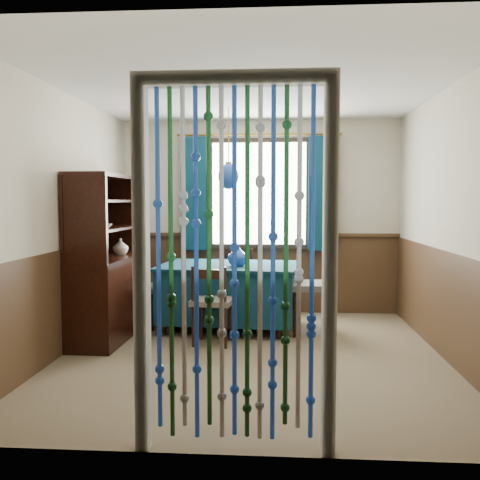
# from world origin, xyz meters

# --- Properties ---
(floor) EXTENTS (4.00, 4.00, 0.00)m
(floor) POSITION_xyz_m (0.00, 0.00, 0.00)
(floor) COLOR brown
(floor) RESTS_ON ground
(ceiling) EXTENTS (4.00, 4.00, 0.00)m
(ceiling) POSITION_xyz_m (0.00, 0.00, 2.50)
(ceiling) COLOR silver
(ceiling) RESTS_ON ground
(wall_back) EXTENTS (3.60, 0.00, 3.60)m
(wall_back) POSITION_xyz_m (0.00, 2.00, 1.25)
(wall_back) COLOR beige
(wall_back) RESTS_ON ground
(wall_front) EXTENTS (3.60, 0.00, 3.60)m
(wall_front) POSITION_xyz_m (0.00, -2.00, 1.25)
(wall_front) COLOR beige
(wall_front) RESTS_ON ground
(wall_left) EXTENTS (0.00, 4.00, 4.00)m
(wall_left) POSITION_xyz_m (-1.80, 0.00, 1.25)
(wall_left) COLOR beige
(wall_left) RESTS_ON ground
(wall_right) EXTENTS (0.00, 4.00, 4.00)m
(wall_right) POSITION_xyz_m (1.80, 0.00, 1.25)
(wall_right) COLOR beige
(wall_right) RESTS_ON ground
(wainscot_back) EXTENTS (3.60, 0.00, 3.60)m
(wainscot_back) POSITION_xyz_m (0.00, 1.99, 0.50)
(wainscot_back) COLOR #412B18
(wainscot_back) RESTS_ON ground
(wainscot_front) EXTENTS (3.60, 0.00, 3.60)m
(wainscot_front) POSITION_xyz_m (0.00, -1.99, 0.50)
(wainscot_front) COLOR #412B18
(wainscot_front) RESTS_ON ground
(wainscot_left) EXTENTS (0.00, 4.00, 4.00)m
(wainscot_left) POSITION_xyz_m (-1.79, 0.00, 0.50)
(wainscot_left) COLOR #412B18
(wainscot_left) RESTS_ON ground
(wainscot_right) EXTENTS (0.00, 4.00, 4.00)m
(wainscot_right) POSITION_xyz_m (1.79, 0.00, 0.50)
(wainscot_right) COLOR #412B18
(wainscot_right) RESTS_ON ground
(window) EXTENTS (1.32, 0.12, 1.42)m
(window) POSITION_xyz_m (0.00, 1.95, 1.55)
(window) COLOR black
(window) RESTS_ON wall_back
(doorway) EXTENTS (1.16, 0.12, 2.18)m
(doorway) POSITION_xyz_m (0.00, -1.94, 1.05)
(doorway) COLOR silver
(doorway) RESTS_ON ground
(dining_table) EXTENTS (1.61, 1.17, 0.74)m
(dining_table) POSITION_xyz_m (-0.31, 1.04, 0.43)
(dining_table) COLOR #0C2E3E
(dining_table) RESTS_ON floor
(chair_near) EXTENTS (0.44, 0.43, 0.81)m
(chair_near) POSITION_xyz_m (-0.42, 0.35, 0.43)
(chair_near) COLOR black
(chair_near) RESTS_ON floor
(chair_far) EXTENTS (0.50, 0.48, 0.85)m
(chair_far) POSITION_xyz_m (-0.28, 1.73, 0.45)
(chair_far) COLOR black
(chair_far) RESTS_ON floor
(chair_left) EXTENTS (0.51, 0.52, 0.84)m
(chair_left) POSITION_xyz_m (-1.28, 1.09, 0.45)
(chair_left) COLOR black
(chair_left) RESTS_ON floor
(chair_right) EXTENTS (0.51, 0.52, 0.97)m
(chair_right) POSITION_xyz_m (0.64, 0.92, 0.51)
(chair_right) COLOR black
(chair_right) RESTS_ON floor
(sideboard) EXTENTS (0.49, 1.34, 1.73)m
(sideboard) POSITION_xyz_m (-1.55, 0.53, 0.60)
(sideboard) COLOR black
(sideboard) RESTS_ON floor
(pendant_lamp) EXTENTS (0.23, 0.23, 0.91)m
(pendant_lamp) POSITION_xyz_m (-0.31, 1.04, 1.74)
(pendant_lamp) COLOR olive
(pendant_lamp) RESTS_ON ceiling
(vase_table) EXTENTS (0.23, 0.23, 0.22)m
(vase_table) POSITION_xyz_m (-0.20, 0.90, 0.85)
(vase_table) COLOR navy
(vase_table) RESTS_ON dining_table
(bowl_shelf) EXTENTS (0.24, 0.24, 0.05)m
(bowl_shelf) POSITION_xyz_m (-1.49, 0.22, 1.21)
(bowl_shelf) COLOR beige
(bowl_shelf) RESTS_ON sideboard
(vase_sideboard) EXTENTS (0.20, 0.20, 0.20)m
(vase_sideboard) POSITION_xyz_m (-1.49, 0.81, 0.96)
(vase_sideboard) COLOR beige
(vase_sideboard) RESTS_ON sideboard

